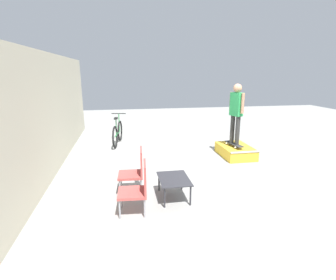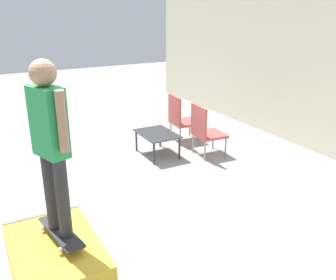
% 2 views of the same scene
% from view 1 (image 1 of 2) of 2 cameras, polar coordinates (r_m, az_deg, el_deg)
% --- Properties ---
extents(ground_plane, '(24.00, 24.00, 0.00)m').
position_cam_1_polar(ground_plane, '(7.18, 11.31, -6.31)').
color(ground_plane, gray).
extents(house_wall_back, '(12.00, 0.06, 3.00)m').
position_cam_1_polar(house_wall_back, '(6.55, -25.42, 4.13)').
color(house_wall_back, beige).
rests_on(house_wall_back, ground_plane).
extents(skate_ramp_box, '(1.31, 0.87, 0.35)m').
position_cam_1_polar(skate_ramp_box, '(8.34, 14.46, -2.35)').
color(skate_ramp_box, gold).
rests_on(skate_ramp_box, ground_plane).
extents(skateboard_on_ramp, '(0.81, 0.34, 0.07)m').
position_cam_1_polar(skateboard_on_ramp, '(8.19, 14.16, -0.85)').
color(skateboard_on_ramp, '#2D2D2D').
rests_on(skateboard_on_ramp, skate_ramp_box).
extents(person_skater, '(0.54, 0.31, 1.78)m').
position_cam_1_polar(person_skater, '(7.98, 14.64, 6.56)').
color(person_skater, '#2D2D2D').
rests_on(person_skater, skateboard_on_ramp).
extents(coffee_table, '(0.85, 0.61, 0.43)m').
position_cam_1_polar(coffee_table, '(5.42, 1.28, -8.81)').
color(coffee_table, '#2D2D33').
rests_on(coffee_table, ground_plane).
extents(patio_chair_left, '(0.56, 0.56, 0.96)m').
position_cam_1_polar(patio_chair_left, '(4.88, -6.61, -10.06)').
color(patio_chair_left, '#99999E').
rests_on(patio_chair_left, ground_plane).
extents(patio_chair_right, '(0.55, 0.55, 0.96)m').
position_cam_1_polar(patio_chair_right, '(5.68, -7.16, -6.40)').
color(patio_chair_right, '#99999E').
rests_on(patio_chair_right, ground_plane).
extents(bicycle, '(1.75, 0.52, 1.06)m').
position_cam_1_polar(bicycle, '(9.55, -10.91, 1.49)').
color(bicycle, black).
rests_on(bicycle, ground_plane).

